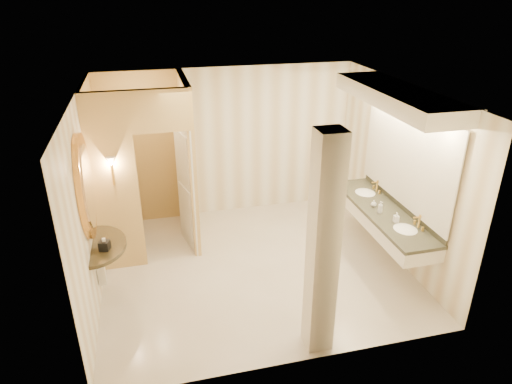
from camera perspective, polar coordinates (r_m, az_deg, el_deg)
floor at (r=7.13m, az=-0.20°, el=-9.28°), size 4.50×4.50×0.00m
ceiling at (r=6.04m, az=-0.24°, el=12.41°), size 4.50×4.50×0.00m
wall_back at (r=8.30m, az=-3.49°, el=6.17°), size 4.50×0.02×2.70m
wall_front at (r=4.79m, az=5.50°, el=-8.94°), size 4.50×0.02×2.70m
wall_left at (r=6.38m, az=-20.27°, el=-1.37°), size 0.02×4.00×2.70m
wall_right at (r=7.29m, az=17.25°, el=2.36°), size 0.02×4.00×2.70m
toilet_closet at (r=7.21m, az=-10.72°, el=3.11°), size 1.50×1.55×2.70m
wall_sconce at (r=6.59m, az=-17.66°, el=3.50°), size 0.14×0.14×0.42m
vanity at (r=6.86m, az=16.60°, el=3.54°), size 0.75×2.49×2.09m
console_shelf at (r=6.14m, az=-20.12°, el=-2.42°), size 1.05×1.05×1.97m
pillar at (r=5.08m, az=8.39°, el=-6.92°), size 0.30×0.30×2.70m
tissue_box at (r=6.17m, az=-18.41°, el=-6.34°), size 0.15×0.15×0.12m
toilet at (r=7.89m, az=-16.10°, el=-3.27°), size 0.68×0.91×0.82m
soap_bottle_a at (r=6.80m, az=17.14°, el=-3.03°), size 0.07×0.07×0.15m
soap_bottle_b at (r=7.17m, az=14.51°, el=-1.38°), size 0.09×0.09×0.11m
soap_bottle_c at (r=6.98m, az=15.28°, el=-1.85°), size 0.09×0.09×0.19m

